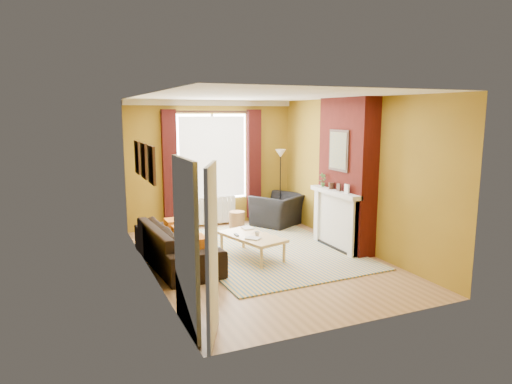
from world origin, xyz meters
The scene contains 12 objects.
ground centered at (0.00, 0.00, 0.00)m, with size 5.50×5.50×0.00m, color olive.
room_walls centered at (0.63, 0.28, 1.38)m, with size 3.82×5.54×2.83m.
striped_rug centered at (0.31, 0.47, 0.01)m, with size 2.90×3.93×0.02m.
sofa centered at (-1.42, 0.36, 0.34)m, with size 2.30×0.90×0.67m, color black.
armchair centered at (1.35, 2.07, 0.35)m, with size 1.08×0.95×0.70m, color black.
coffee_table centered at (-0.15, 0.10, 0.37)m, with size 0.94×1.37×0.42m.
wicker_stool centered at (0.31, 2.00, 0.21)m, with size 0.38×0.38×0.42m.
floor_lamp centered at (1.55, 2.40, 1.34)m, with size 0.30×0.30×1.70m.
book_a centered at (-0.29, -0.18, 0.43)m, with size 0.18×0.25×0.02m, color #999999.
book_b centered at (-0.13, 0.58, 0.43)m, with size 0.18×0.25×0.02m, color #999999.
mug centered at (-0.08, 0.02, 0.46)m, with size 0.09×0.09×0.08m, color #999999.
tv_remote centered at (-0.39, 0.20, 0.43)m, with size 0.06×0.16×0.02m.
Camera 1 is at (-3.14, -7.00, 2.52)m, focal length 32.00 mm.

